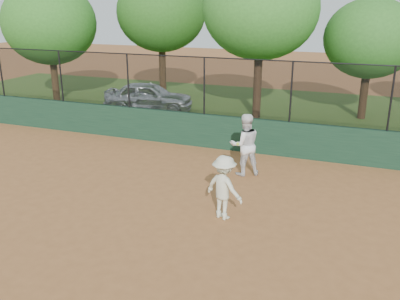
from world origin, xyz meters
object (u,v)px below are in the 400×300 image
(tree_1, at_px, (161,13))
(tree_3, at_px, (370,39))
(parked_car, at_px, (149,97))
(player_second, at_px, (245,145))
(player_main, at_px, (224,187))
(tree_0, at_px, (49,23))
(tree_2, at_px, (260,9))

(tree_1, bearing_deg, tree_3, -3.31)
(parked_car, distance_m, player_second, 9.00)
(player_main, bearing_deg, parked_car, 126.16)
(tree_3, bearing_deg, player_main, -103.54)
(player_main, relative_size, tree_3, 0.40)
(parked_car, xyz_separation_m, tree_0, (-5.54, 0.26, 3.26))
(player_second, distance_m, tree_3, 9.37)
(player_second, bearing_deg, tree_1, -83.27)
(tree_0, distance_m, tree_1, 5.59)
(parked_car, height_order, player_second, player_second)
(player_second, distance_m, tree_1, 11.99)
(player_second, xyz_separation_m, tree_1, (-7.01, 9.06, 3.52))
(tree_2, xyz_separation_m, tree_3, (4.45, 1.50, -1.21))
(tree_2, height_order, tree_3, tree_2)
(player_second, bearing_deg, parked_car, -75.33)
(player_second, xyz_separation_m, tree_0, (-11.97, 6.54, 3.03))
(player_main, bearing_deg, tree_1, 121.39)
(parked_car, distance_m, tree_0, 6.43)
(parked_car, bearing_deg, player_second, -146.73)
(parked_car, bearing_deg, tree_0, 74.95)
(player_main, bearing_deg, player_second, 96.10)
(player_second, distance_m, player_main, 2.97)
(parked_car, xyz_separation_m, player_second, (6.44, -6.29, 0.23))
(parked_car, relative_size, tree_0, 0.69)
(tree_0, xyz_separation_m, tree_1, (4.96, 2.52, 0.49))
(player_second, relative_size, tree_0, 0.31)
(parked_car, xyz_separation_m, tree_1, (-0.58, 2.78, 3.75))
(tree_0, xyz_separation_m, tree_3, (15.04, 1.94, -0.49))
(parked_car, bearing_deg, tree_3, -89.40)
(tree_3, bearing_deg, tree_0, -172.66)
(player_second, distance_m, tree_0, 13.98)
(tree_1, distance_m, tree_3, 10.15)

